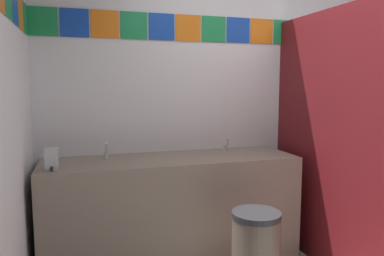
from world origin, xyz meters
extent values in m
cube|color=silver|center=(0.00, 1.53, 1.31)|extent=(3.99, 0.08, 2.61)
cube|color=#1E8C4C|center=(-1.88, 1.48, 1.95)|extent=(0.22, 0.01, 0.22)
cube|color=#1947B7|center=(-1.64, 1.48, 1.95)|extent=(0.22, 0.01, 0.22)
cube|color=orange|center=(-1.41, 1.48, 1.95)|extent=(0.22, 0.01, 0.22)
cube|color=#1E8C4C|center=(-1.17, 1.48, 1.95)|extent=(0.22, 0.01, 0.22)
cube|color=#1947B7|center=(-0.94, 1.48, 1.95)|extent=(0.22, 0.01, 0.22)
cube|color=orange|center=(-0.70, 1.48, 1.95)|extent=(0.22, 0.01, 0.22)
cube|color=#1E8C4C|center=(-0.47, 1.48, 1.95)|extent=(0.22, 0.01, 0.22)
cube|color=#1947B7|center=(-0.23, 1.48, 1.95)|extent=(0.22, 0.01, 0.22)
cube|color=orange|center=(0.00, 1.48, 1.95)|extent=(0.22, 0.01, 0.22)
cube|color=#1E8C4C|center=(0.23, 1.48, 1.95)|extent=(0.22, 0.01, 0.22)
cube|color=#1947B7|center=(0.47, 1.48, 1.95)|extent=(0.22, 0.01, 0.22)
cube|color=orange|center=(0.70, 1.48, 1.95)|extent=(0.22, 0.01, 0.22)
cube|color=#1E8C4C|center=(0.94, 1.48, 1.95)|extent=(0.22, 0.01, 0.22)
cube|color=#1947B7|center=(1.17, 1.48, 1.95)|extent=(0.22, 0.01, 0.22)
cube|color=#1947B7|center=(-1.99, 0.92, 1.95)|extent=(0.01, 0.22, 0.22)
cube|color=orange|center=(-1.99, 1.15, 1.95)|extent=(0.01, 0.22, 0.22)
cube|color=#1E8C4C|center=(-1.99, 1.37, 1.95)|extent=(0.01, 0.22, 0.22)
cube|color=gray|center=(-0.93, 1.19, 0.44)|extent=(2.03, 0.60, 0.88)
cube|color=gray|center=(-0.93, 1.47, 0.84)|extent=(2.03, 0.03, 0.08)
cylinder|color=silver|center=(-1.44, 1.16, 0.82)|extent=(0.34, 0.34, 0.10)
cylinder|color=silver|center=(-0.42, 1.16, 0.82)|extent=(0.34, 0.34, 0.10)
cylinder|color=silver|center=(-1.44, 1.30, 0.90)|extent=(0.04, 0.04, 0.05)
cylinder|color=silver|center=(-1.44, 1.25, 0.97)|extent=(0.02, 0.06, 0.09)
cylinder|color=silver|center=(-0.42, 1.30, 0.90)|extent=(0.04, 0.04, 0.05)
cylinder|color=silver|center=(-0.42, 1.25, 0.97)|extent=(0.02, 0.06, 0.09)
cube|color=#B7BABF|center=(-1.82, 1.01, 0.96)|extent=(0.09, 0.07, 0.16)
cylinder|color=black|center=(-1.82, 0.96, 0.90)|extent=(0.02, 0.02, 0.03)
cube|color=maroon|center=(0.22, 0.73, 1.02)|extent=(0.04, 1.51, 2.04)
cylinder|color=white|center=(0.72, 0.99, 0.20)|extent=(0.38, 0.38, 0.40)
torus|color=white|center=(0.72, 0.99, 0.42)|extent=(0.39, 0.39, 0.05)
cube|color=white|center=(0.72, 1.20, 0.57)|extent=(0.34, 0.17, 0.34)
cylinder|color=#262628|center=(-0.53, 0.48, 0.61)|extent=(0.33, 0.33, 0.04)
camera|label=1|loc=(-1.62, -1.65, 1.47)|focal=34.57mm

